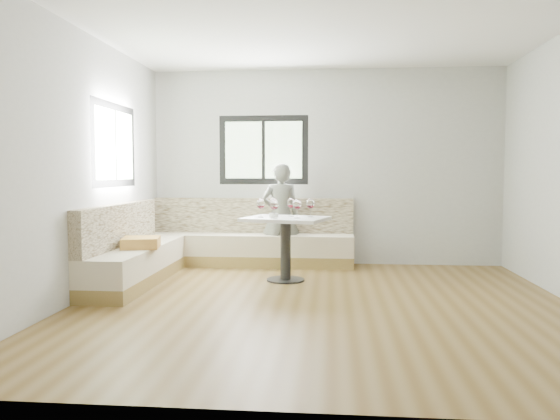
% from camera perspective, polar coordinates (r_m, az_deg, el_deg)
% --- Properties ---
extents(room, '(5.01, 5.01, 2.81)m').
position_cam_1_polar(room, '(5.50, 3.71, 4.85)').
color(room, brown).
rests_on(room, ground).
extents(banquette, '(2.90, 2.80, 0.95)m').
position_cam_1_polar(banquette, '(7.31, -7.94, -3.90)').
color(banquette, olive).
rests_on(banquette, ground).
extents(table, '(1.11, 0.97, 0.78)m').
position_cam_1_polar(table, '(6.65, 0.59, -2.44)').
color(table, black).
rests_on(table, ground).
extents(person, '(0.57, 0.42, 1.45)m').
position_cam_1_polar(person, '(7.65, 0.07, -0.54)').
color(person, '#64665D').
rests_on(person, ground).
extents(olive_ramekin, '(0.11, 0.11, 0.05)m').
position_cam_1_polar(olive_ramekin, '(6.70, -0.67, -0.51)').
color(olive_ramekin, white).
rests_on(olive_ramekin, table).
extents(wine_glass_a, '(0.10, 0.10, 0.23)m').
position_cam_1_polar(wine_glass_a, '(6.60, -2.02, 0.58)').
color(wine_glass_a, white).
rests_on(wine_glass_a, table).
extents(wine_glass_b, '(0.10, 0.10, 0.23)m').
position_cam_1_polar(wine_glass_b, '(6.44, -0.61, 0.50)').
color(wine_glass_b, white).
rests_on(wine_glass_b, table).
extents(wine_glass_c, '(0.10, 0.10, 0.23)m').
position_cam_1_polar(wine_glass_c, '(6.47, 1.81, 0.51)').
color(wine_glass_c, white).
rests_on(wine_glass_c, table).
extents(wine_glass_d, '(0.10, 0.10, 0.23)m').
position_cam_1_polar(wine_glass_d, '(6.74, 1.17, 0.65)').
color(wine_glass_d, white).
rests_on(wine_glass_d, table).
extents(wine_glass_e, '(0.10, 0.10, 0.23)m').
position_cam_1_polar(wine_glass_e, '(6.65, 3.20, 0.60)').
color(wine_glass_e, white).
rests_on(wine_glass_e, table).
extents(wine_glass_f, '(0.10, 0.10, 0.23)m').
position_cam_1_polar(wine_glass_f, '(6.85, -0.70, 0.71)').
color(wine_glass_f, white).
rests_on(wine_glass_f, table).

